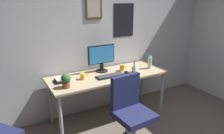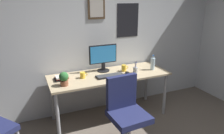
{
  "view_description": "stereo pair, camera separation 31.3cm",
  "coord_description": "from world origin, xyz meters",
  "px_view_note": "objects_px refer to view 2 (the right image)",
  "views": [
    {
      "loc": [
        -1.59,
        -0.97,
        1.89
      ],
      "look_at": [
        -0.13,
        1.63,
        0.9
      ],
      "focal_mm": 33.4,
      "sensor_mm": 36.0,
      "label": 1
    },
    {
      "loc": [
        -1.31,
        -1.11,
        1.89
      ],
      "look_at": [
        -0.13,
        1.63,
        0.9
      ],
      "focal_mm": 33.4,
      "sensor_mm": 36.0,
      "label": 2
    }
  ],
  "objects_px": {
    "monitor": "(103,57)",
    "computer_mouse": "(128,73)",
    "book_stack_left": "(61,78)",
    "keyboard": "(110,76)",
    "coffee_mug_near": "(83,75)",
    "coffee_mug_far": "(124,68)",
    "water_bottle": "(153,64)",
    "office_chair": "(126,109)",
    "potted_plant": "(64,78)",
    "pen_cup": "(135,70)"
  },
  "relations": [
    {
      "from": "computer_mouse",
      "to": "monitor",
      "type": "bearing_deg",
      "value": 136.65
    },
    {
      "from": "computer_mouse",
      "to": "pen_cup",
      "type": "bearing_deg",
      "value": -5.1
    },
    {
      "from": "monitor",
      "to": "keyboard",
      "type": "relative_size",
      "value": 1.07
    },
    {
      "from": "keyboard",
      "to": "book_stack_left",
      "type": "distance_m",
      "value": 0.72
    },
    {
      "from": "monitor",
      "to": "keyboard",
      "type": "xyz_separation_m",
      "value": [
        0.0,
        -0.28,
        -0.23
      ]
    },
    {
      "from": "office_chair",
      "to": "coffee_mug_near",
      "type": "height_order",
      "value": "office_chair"
    },
    {
      "from": "keyboard",
      "to": "coffee_mug_near",
      "type": "distance_m",
      "value": 0.41
    },
    {
      "from": "computer_mouse",
      "to": "coffee_mug_far",
      "type": "xyz_separation_m",
      "value": [
        0.01,
        0.14,
        0.03
      ]
    },
    {
      "from": "coffee_mug_far",
      "to": "pen_cup",
      "type": "distance_m",
      "value": 0.2
    },
    {
      "from": "monitor",
      "to": "pen_cup",
      "type": "height_order",
      "value": "monitor"
    },
    {
      "from": "water_bottle",
      "to": "potted_plant",
      "type": "distance_m",
      "value": 1.49
    },
    {
      "from": "monitor",
      "to": "potted_plant",
      "type": "xyz_separation_m",
      "value": [
        -0.71,
        -0.35,
        -0.13
      ]
    },
    {
      "from": "office_chair",
      "to": "pen_cup",
      "type": "xyz_separation_m",
      "value": [
        0.47,
        0.61,
        0.28
      ]
    },
    {
      "from": "office_chair",
      "to": "water_bottle",
      "type": "height_order",
      "value": "water_bottle"
    },
    {
      "from": "keyboard",
      "to": "computer_mouse",
      "type": "xyz_separation_m",
      "value": [
        0.3,
        -0.0,
        0.01
      ]
    },
    {
      "from": "monitor",
      "to": "pen_cup",
      "type": "xyz_separation_m",
      "value": [
        0.43,
        -0.3,
        -0.19
      ]
    },
    {
      "from": "monitor",
      "to": "keyboard",
      "type": "bearing_deg",
      "value": -89.84
    },
    {
      "from": "monitor",
      "to": "coffee_mug_far",
      "type": "relative_size",
      "value": 3.94
    },
    {
      "from": "coffee_mug_far",
      "to": "pen_cup",
      "type": "relative_size",
      "value": 0.58
    },
    {
      "from": "keyboard",
      "to": "book_stack_left",
      "type": "bearing_deg",
      "value": 166.98
    },
    {
      "from": "coffee_mug_near",
      "to": "coffee_mug_far",
      "type": "distance_m",
      "value": 0.71
    },
    {
      "from": "pen_cup",
      "to": "water_bottle",
      "type": "bearing_deg",
      "value": 4.81
    },
    {
      "from": "water_bottle",
      "to": "pen_cup",
      "type": "bearing_deg",
      "value": -175.19
    },
    {
      "from": "water_bottle",
      "to": "potted_plant",
      "type": "height_order",
      "value": "water_bottle"
    },
    {
      "from": "pen_cup",
      "to": "book_stack_left",
      "type": "xyz_separation_m",
      "value": [
        -1.14,
        0.18,
        -0.03
      ]
    },
    {
      "from": "water_bottle",
      "to": "pen_cup",
      "type": "relative_size",
      "value": 1.26
    },
    {
      "from": "monitor",
      "to": "computer_mouse",
      "type": "relative_size",
      "value": 4.18
    },
    {
      "from": "office_chair",
      "to": "computer_mouse",
      "type": "relative_size",
      "value": 8.64
    },
    {
      "from": "coffee_mug_near",
      "to": "water_bottle",
      "type": "bearing_deg",
      "value": -4.17
    },
    {
      "from": "pen_cup",
      "to": "monitor",
      "type": "bearing_deg",
      "value": 145.65
    },
    {
      "from": "monitor",
      "to": "computer_mouse",
      "type": "distance_m",
      "value": 0.47
    },
    {
      "from": "office_chair",
      "to": "water_bottle",
      "type": "distance_m",
      "value": 1.08
    },
    {
      "from": "computer_mouse",
      "to": "potted_plant",
      "type": "bearing_deg",
      "value": -176.11
    },
    {
      "from": "potted_plant",
      "to": "book_stack_left",
      "type": "xyz_separation_m",
      "value": [
        0.0,
        0.23,
        -0.08
      ]
    },
    {
      "from": "computer_mouse",
      "to": "coffee_mug_near",
      "type": "xyz_separation_m",
      "value": [
        -0.7,
        0.1,
        0.03
      ]
    },
    {
      "from": "computer_mouse",
      "to": "water_bottle",
      "type": "distance_m",
      "value": 0.48
    },
    {
      "from": "office_chair",
      "to": "potted_plant",
      "type": "distance_m",
      "value": 0.93
    },
    {
      "from": "monitor",
      "to": "water_bottle",
      "type": "bearing_deg",
      "value": -18.96
    },
    {
      "from": "monitor",
      "to": "coffee_mug_far",
      "type": "xyz_separation_m",
      "value": [
        0.31,
        -0.14,
        -0.19
      ]
    },
    {
      "from": "pen_cup",
      "to": "coffee_mug_near",
      "type": "bearing_deg",
      "value": 172.15
    },
    {
      "from": "keyboard",
      "to": "office_chair",
      "type": "bearing_deg",
      "value": -93.38
    },
    {
      "from": "coffee_mug_far",
      "to": "book_stack_left",
      "type": "relative_size",
      "value": 0.59
    },
    {
      "from": "book_stack_left",
      "to": "computer_mouse",
      "type": "bearing_deg",
      "value": -9.31
    },
    {
      "from": "computer_mouse",
      "to": "water_bottle",
      "type": "xyz_separation_m",
      "value": [
        0.48,
        0.02,
        0.09
      ]
    },
    {
      "from": "coffee_mug_near",
      "to": "book_stack_left",
      "type": "height_order",
      "value": "coffee_mug_near"
    },
    {
      "from": "monitor",
      "to": "keyboard",
      "type": "height_order",
      "value": "monitor"
    },
    {
      "from": "keyboard",
      "to": "coffee_mug_far",
      "type": "distance_m",
      "value": 0.34
    },
    {
      "from": "monitor",
      "to": "potted_plant",
      "type": "height_order",
      "value": "monitor"
    },
    {
      "from": "potted_plant",
      "to": "pen_cup",
      "type": "bearing_deg",
      "value": 2.85
    },
    {
      "from": "keyboard",
      "to": "pen_cup",
      "type": "relative_size",
      "value": 2.15
    }
  ]
}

